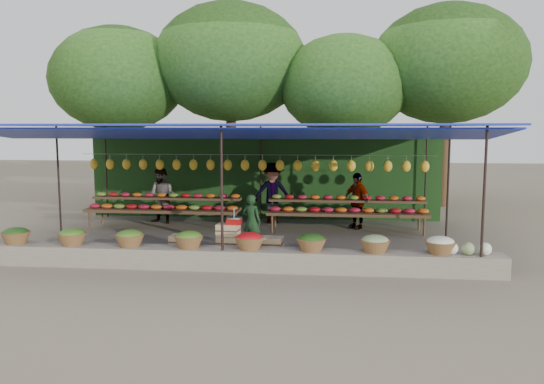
# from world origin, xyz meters

# --- Properties ---
(ground) EXTENTS (60.00, 60.00, 0.00)m
(ground) POSITION_xyz_m (0.00, 0.00, 0.00)
(ground) COLOR #6C644F
(ground) RESTS_ON ground
(stone_curb) EXTENTS (10.60, 0.55, 0.40)m
(stone_curb) POSITION_xyz_m (0.00, -2.75, 0.20)
(stone_curb) COLOR #6E6958
(stone_curb) RESTS_ON ground
(stall_canopy) EXTENTS (10.80, 6.60, 2.82)m
(stall_canopy) POSITION_xyz_m (-0.00, 0.07, 2.67)
(stall_canopy) COLOR black
(stall_canopy) RESTS_ON ground
(produce_baskets) EXTENTS (8.98, 0.58, 0.34)m
(produce_baskets) POSITION_xyz_m (-0.10, -2.75, 0.56)
(produce_baskets) COLOR brown
(produce_baskets) RESTS_ON stone_curb
(netting_backdrop) EXTENTS (10.60, 0.06, 2.50)m
(netting_backdrop) POSITION_xyz_m (0.00, 3.15, 1.25)
(netting_backdrop) COLOR #224D1B
(netting_backdrop) RESTS_ON ground
(tree_row) EXTENTS (16.51, 5.50, 7.12)m
(tree_row) POSITION_xyz_m (0.50, 6.09, 4.70)
(tree_row) COLOR #3D2D16
(tree_row) RESTS_ON ground
(fruit_table_left) EXTENTS (4.21, 0.95, 0.93)m
(fruit_table_left) POSITION_xyz_m (-2.49, 1.35, 0.61)
(fruit_table_left) COLOR #503A20
(fruit_table_left) RESTS_ON ground
(fruit_table_right) EXTENTS (4.21, 0.95, 0.93)m
(fruit_table_right) POSITION_xyz_m (2.51, 1.35, 0.61)
(fruit_table_right) COLOR #503A20
(fruit_table_right) RESTS_ON ground
(crate_counter) EXTENTS (2.38, 0.37, 0.77)m
(crate_counter) POSITION_xyz_m (-0.07, -2.09, 0.31)
(crate_counter) COLOR tan
(crate_counter) RESTS_ON ground
(weighing_scale) EXTENTS (0.32, 0.32, 0.34)m
(weighing_scale) POSITION_xyz_m (0.09, -2.09, 0.85)
(weighing_scale) COLOR #B1100E
(weighing_scale) RESTS_ON crate_counter
(vendor_seated) EXTENTS (0.53, 0.45, 1.25)m
(vendor_seated) POSITION_xyz_m (0.28, -0.97, 0.62)
(vendor_seated) COLOR #1C3D1C
(vendor_seated) RESTS_ON ground
(customer_left) EXTENTS (0.91, 0.79, 1.60)m
(customer_left) POSITION_xyz_m (-2.73, 1.94, 0.80)
(customer_left) COLOR slate
(customer_left) RESTS_ON ground
(customer_mid) EXTENTS (1.20, 0.79, 1.75)m
(customer_mid) POSITION_xyz_m (0.41, 2.28, 0.88)
(customer_mid) COLOR slate
(customer_mid) RESTS_ON ground
(customer_right) EXTENTS (0.91, 0.89, 1.53)m
(customer_right) POSITION_xyz_m (2.78, 1.76, 0.77)
(customer_right) COLOR slate
(customer_right) RESTS_ON ground
(blue_crate_front) EXTENTS (0.61, 0.51, 0.32)m
(blue_crate_front) POSITION_xyz_m (-3.46, -2.57, 0.16)
(blue_crate_front) COLOR navy
(blue_crate_front) RESTS_ON ground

